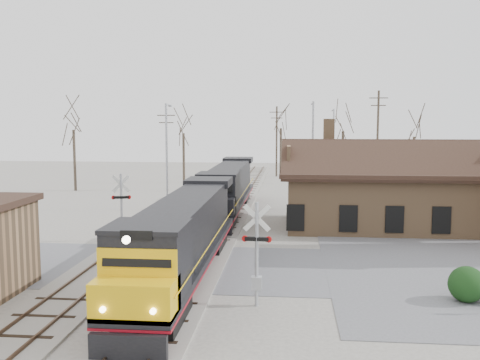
{
  "coord_description": "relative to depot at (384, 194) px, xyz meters",
  "views": [
    {
      "loc": [
        5.15,
        -27.49,
        7.81
      ],
      "look_at": [
        1.67,
        9.0,
        3.68
      ],
      "focal_mm": 40.0,
      "sensor_mm": 36.0,
      "label": 1
    }
  ],
  "objects": [
    {
      "name": "tree_b",
      "position": [
        -20.2,
        26.33,
        4.76
      ],
      "size": [
        4.11,
        4.11,
        10.07
      ],
      "color": "#382D23",
      "rests_on": "ground"
    },
    {
      "name": "utility_pole_b",
      "position": [
        -8.82,
        34.76,
        2.66
      ],
      "size": [
        2.0,
        0.24,
        9.68
      ],
      "color": "#382D23",
      "rests_on": "ground"
    },
    {
      "name": "track_siding",
      "position": [
        -16.49,
        3.0,
        -2.34
      ],
      "size": [
        3.4,
        90.0,
        0.24
      ],
      "color": "#A8A398",
      "rests_on": "ground"
    },
    {
      "name": "tree_c",
      "position": [
        -8.23,
        34.73,
        5.36
      ],
      "size": [
        4.45,
        4.45,
        10.9
      ],
      "color": "#382D23",
      "rests_on": "ground"
    },
    {
      "name": "tree_d",
      "position": [
        -0.43,
        27.69,
        5.09
      ],
      "size": [
        4.3,
        4.3,
        10.53
      ],
      "color": "#382D23",
      "rests_on": "ground"
    },
    {
      "name": "locomotive_trailing",
      "position": [
        -11.99,
        4.14,
        -0.24
      ],
      "size": [
        2.78,
        18.61,
        3.91
      ],
      "color": "black",
      "rests_on": "ground"
    },
    {
      "name": "tree_a",
      "position": [
        -30.63,
        17.36,
        5.43
      ],
      "size": [
        4.49,
        4.49,
        11.01
      ],
      "color": "#382D23",
      "rests_on": "ground"
    },
    {
      "name": "road",
      "position": [
        -11.99,
        -12.0,
        -2.39
      ],
      "size": [
        60.0,
        9.0,
        0.03
      ],
      "primitive_type": "cube",
      "color": "#59595E",
      "rests_on": "ground"
    },
    {
      "name": "ground",
      "position": [
        -11.99,
        -12.0,
        -2.41
      ],
      "size": [
        140.0,
        140.0,
        0.0
      ],
      "primitive_type": "plane",
      "color": "#A8A398",
      "rests_on": "ground"
    },
    {
      "name": "streetlight_c",
      "position": [
        -1.92,
        23.82,
        2.68
      ],
      "size": [
        0.25,
        2.04,
        9.1
      ],
      "color": "#A5A8AD",
      "rests_on": "ground"
    },
    {
      "name": "utility_pole_c",
      "position": [
        2.54,
        19.89,
        3.31
      ],
      "size": [
        2.0,
        0.24,
        10.97
      ],
      "color": "#382D23",
      "rests_on": "ground"
    },
    {
      "name": "track_main",
      "position": [
        -11.99,
        3.0,
        -2.34
      ],
      "size": [
        3.4,
        90.0,
        0.24
      ],
      "color": "#A8A398",
      "rests_on": "ground"
    },
    {
      "name": "crossbuck_far",
      "position": [
        -17.68,
        -6.37,
        -0.37
      ],
      "size": [
        1.23,
        0.41,
        4.4
      ],
      "rotation": [
        0.0,
        0.0,
        3.41
      ],
      "color": "#A5A8AD",
      "rests_on": "ground"
    },
    {
      "name": "utility_pole_a",
      "position": [
        -20.55,
        18.62,
        2.37
      ],
      "size": [
        2.0,
        0.24,
        9.12
      ],
      "color": "#382D23",
      "rests_on": "ground"
    },
    {
      "name": "tree_e",
      "position": [
        7.38,
        24.1,
        4.43
      ],
      "size": [
        3.92,
        3.92,
        9.62
      ],
      "color": "#382D23",
      "rests_on": "ground"
    },
    {
      "name": "crossbuck_near",
      "position": [
        -8.21,
        -17.72,
        -0.35
      ],
      "size": [
        1.27,
        0.33,
        4.44
      ],
      "rotation": [
        0.0,
        0.0,
        -0.07
      ],
      "color": "#A5A8AD",
      "rests_on": "ground"
    },
    {
      "name": "locomotive_lead",
      "position": [
        -11.99,
        -14.74,
        -0.24
      ],
      "size": [
        2.78,
        18.61,
        4.13
      ],
      "color": "black",
      "rests_on": "ground"
    },
    {
      "name": "hedge_a",
      "position": [
        0.76,
        -16.37,
        -1.62
      ],
      "size": [
        1.57,
        1.57,
        1.57
      ],
      "primitive_type": "sphere",
      "color": "black",
      "rests_on": "ground"
    },
    {
      "name": "streetlight_a",
      "position": [
        -17.56,
        6.03,
        2.75
      ],
      "size": [
        0.25,
        2.04,
        9.23
      ],
      "color": "#A5A8AD",
      "rests_on": "ground"
    },
    {
      "name": "depot",
      "position": [
        0.0,
        0.0,
        0.0
      ],
      "size": [
        15.2,
        9.31,
        7.9
      ],
      "color": "#99734F",
      "rests_on": "ground"
    },
    {
      "name": "streetlight_b",
      "position": [
        -4.96,
        7.31,
        2.84
      ],
      "size": [
        0.25,
        2.04,
        9.4
      ],
      "color": "#A5A8AD",
      "rests_on": "ground"
    }
  ]
}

